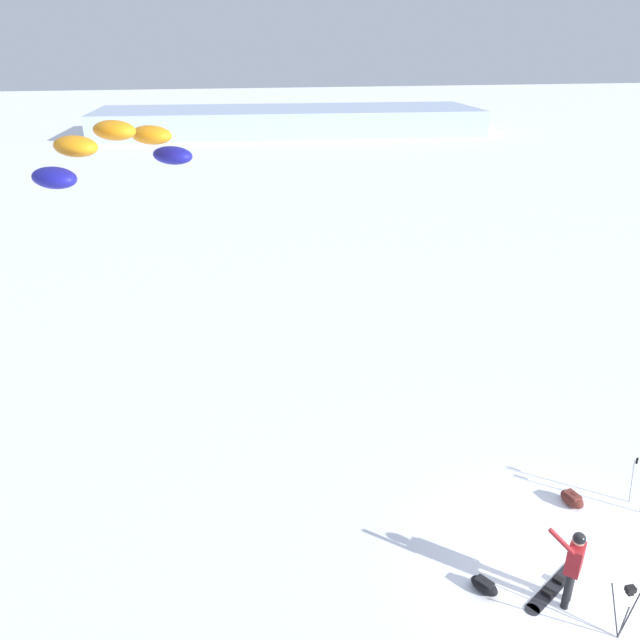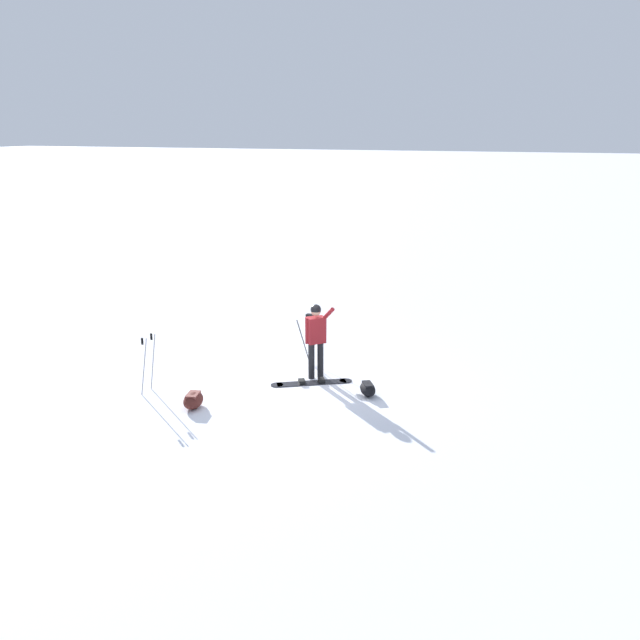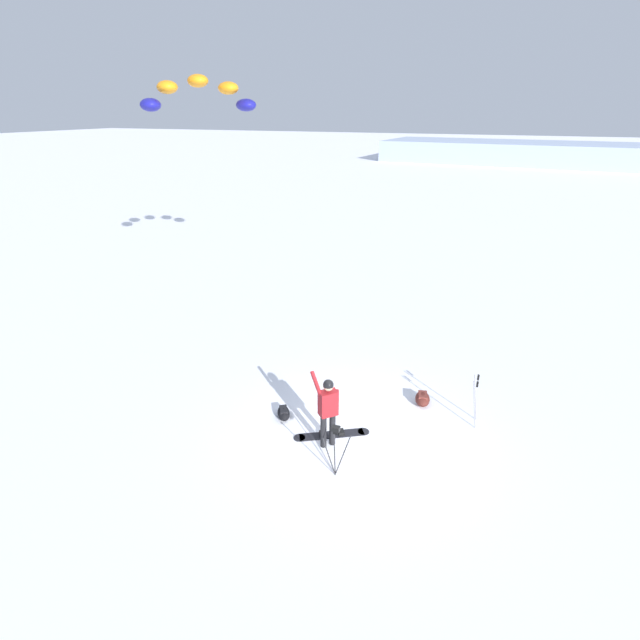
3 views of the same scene
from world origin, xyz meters
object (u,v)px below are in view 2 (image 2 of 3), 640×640
gear_bag_small (193,400)px  ski_poles (148,355)px  snowboarder (316,333)px  snowboard (312,382)px  gear_bag_large (368,389)px  camera_tripod (310,328)px

gear_bag_small → ski_poles: ski_poles is taller
snowboarder → snowboard: size_ratio=1.09×
gear_bag_large → snowboarder: bearing=67.9°
snowboarder → ski_poles: size_ratio=1.38×
snowboarder → gear_bag_large: 1.76m
snowboard → ski_poles: 3.57m
snowboard → gear_bag_small: gear_bag_small is taller
camera_tripod → gear_bag_small: size_ratio=1.81×
camera_tripod → ski_poles: (-2.98, 2.46, -0.05)m
snowboarder → camera_tripod: 1.02m
snowboarder → gear_bag_small: size_ratio=2.57×
gear_bag_small → ski_poles: 1.51m
gear_bag_large → camera_tripod: 2.50m
snowboarder → gear_bag_small: snowboarder is taller
gear_bag_small → ski_poles: size_ratio=0.54×
camera_tripod → ski_poles: 3.86m
gear_bag_large → snowboard: bearing=81.5°
snowboarder → ski_poles: 3.65m
gear_bag_small → snowboarder: bearing=-33.9°
camera_tripod → gear_bag_small: bearing=160.9°
snowboard → gear_bag_small: (-2.12, 1.71, 0.14)m
snowboard → gear_bag_small: bearing=141.2°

